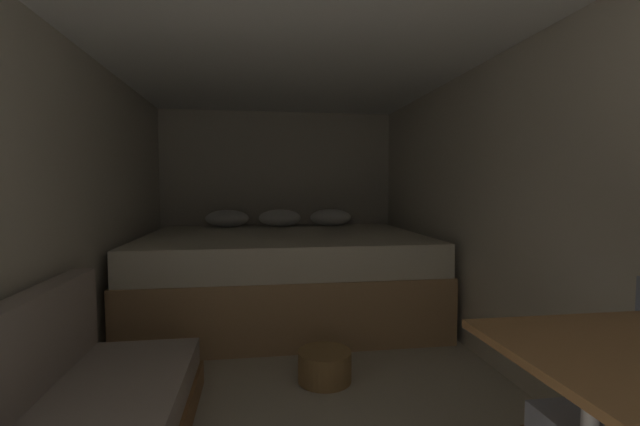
# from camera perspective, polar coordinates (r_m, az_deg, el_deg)

# --- Properties ---
(ground_plane) EXTENTS (7.10, 7.10, 0.00)m
(ground_plane) POSITION_cam_1_polar(r_m,az_deg,el_deg) (2.58, -2.52, -24.01)
(ground_plane) COLOR #B2A893
(wall_back) EXTENTS (2.70, 0.05, 2.04)m
(wall_back) POSITION_cam_1_polar(r_m,az_deg,el_deg) (4.86, -5.66, 1.50)
(wall_back) COLOR beige
(wall_back) RESTS_ON ground
(wall_left) EXTENTS (0.05, 5.10, 2.04)m
(wall_left) POSITION_cam_1_polar(r_m,az_deg,el_deg) (2.53, -33.98, -0.98)
(wall_left) COLOR beige
(wall_left) RESTS_ON ground
(wall_right) EXTENTS (0.05, 5.10, 2.04)m
(wall_right) POSITION_cam_1_polar(r_m,az_deg,el_deg) (2.76, 25.92, -0.40)
(wall_right) COLOR beige
(wall_right) RESTS_ON ground
(ceiling_slab) EXTENTS (2.70, 5.10, 0.05)m
(ceiling_slab) POSITION_cam_1_polar(r_m,az_deg,el_deg) (2.45, -2.67, 24.44)
(ceiling_slab) COLOR white
(ceiling_slab) RESTS_ON wall_left
(bed) EXTENTS (2.48, 1.86, 0.95)m
(bed) POSITION_cam_1_polar(r_m,az_deg,el_deg) (3.95, -4.91, -8.17)
(bed) COLOR tan
(bed) RESTS_ON ground
(dinette_table) EXTENTS (0.69, 0.63, 0.76)m
(dinette_table) POSITION_cam_1_polar(r_m,az_deg,el_deg) (1.50, 37.12, -18.50)
(dinette_table) COLOR olive
(dinette_table) RESTS_ON ground
(wicker_basket) EXTENTS (0.33, 0.33, 0.19)m
(wicker_basket) POSITION_cam_1_polar(r_m,az_deg,el_deg) (2.75, 0.63, -20.01)
(wicker_basket) COLOR olive
(wicker_basket) RESTS_ON ground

